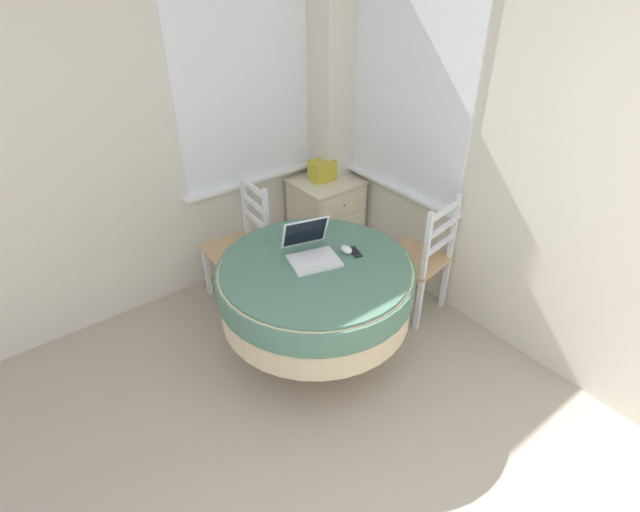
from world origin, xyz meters
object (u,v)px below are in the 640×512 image
(round_dining_table, at_px, (316,286))
(computer_mouse, at_px, (346,250))
(dining_chair_near_back_window, at_px, (241,246))
(dining_chair_near_right_window, at_px, (420,259))
(cell_phone, at_px, (355,252))
(storage_box, at_px, (322,170))
(corner_cabinet, at_px, (326,218))
(laptop, at_px, (311,251))

(round_dining_table, xyz_separation_m, computer_mouse, (0.23, -0.01, 0.18))
(dining_chair_near_back_window, relative_size, dining_chair_near_right_window, 1.00)
(cell_phone, height_order, dining_chair_near_right_window, dining_chair_near_right_window)
(dining_chair_near_right_window, bearing_deg, cell_phone, 178.71)
(computer_mouse, bearing_deg, dining_chair_near_back_window, 106.34)
(computer_mouse, bearing_deg, storage_box, 59.26)
(computer_mouse, xyz_separation_m, dining_chair_near_right_window, (0.66, -0.05, -0.32))
(computer_mouse, height_order, cell_phone, computer_mouse)
(round_dining_table, height_order, dining_chair_near_right_window, dining_chair_near_right_window)
(dining_chair_near_back_window, height_order, storage_box, dining_chair_near_back_window)
(computer_mouse, height_order, dining_chair_near_back_window, dining_chair_near_back_window)
(computer_mouse, distance_m, dining_chair_near_right_window, 0.74)
(dining_chair_near_right_window, bearing_deg, storage_box, 92.80)
(dining_chair_near_right_window, xyz_separation_m, storage_box, (-0.05, 1.07, 0.33))
(corner_cabinet, xyz_separation_m, storage_box, (-0.02, 0.03, 0.43))
(round_dining_table, xyz_separation_m, dining_chair_near_right_window, (0.90, -0.06, -0.13))
(round_dining_table, height_order, laptop, laptop)
(laptop, distance_m, storage_box, 1.24)
(laptop, relative_size, dining_chair_near_right_window, 0.40)
(laptop, distance_m, dining_chair_near_back_window, 0.87)
(round_dining_table, height_order, cell_phone, cell_phone)
(laptop, xyz_separation_m, storage_box, (0.82, 0.94, -0.02))
(computer_mouse, relative_size, cell_phone, 0.68)
(dining_chair_near_right_window, bearing_deg, dining_chair_near_back_window, 134.60)
(dining_chair_near_back_window, height_order, corner_cabinet, dining_chair_near_back_window)
(cell_phone, distance_m, storage_box, 1.20)
(cell_phone, bearing_deg, corner_cabinet, 60.41)
(round_dining_table, distance_m, corner_cabinet, 1.33)
(laptop, bearing_deg, cell_phone, -26.28)
(round_dining_table, relative_size, corner_cabinet, 1.72)
(laptop, relative_size, cell_phone, 2.94)
(cell_phone, bearing_deg, dining_chair_near_right_window, -1.29)
(laptop, distance_m, computer_mouse, 0.23)
(storage_box, bearing_deg, dining_chair_near_back_window, -171.09)
(round_dining_table, height_order, dining_chair_near_back_window, dining_chair_near_back_window)
(dining_chair_near_right_window, bearing_deg, corner_cabinet, 92.07)
(laptop, distance_m, dining_chair_near_right_window, 0.95)
(cell_phone, bearing_deg, laptop, 153.72)
(round_dining_table, xyz_separation_m, laptop, (0.03, 0.08, 0.21))
(cell_phone, relative_size, storage_box, 0.66)
(laptop, bearing_deg, computer_mouse, -23.64)
(laptop, relative_size, corner_cabinet, 0.54)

